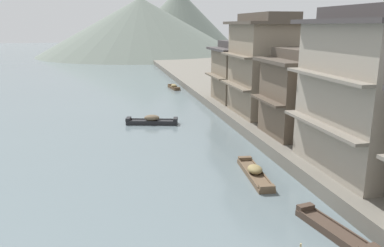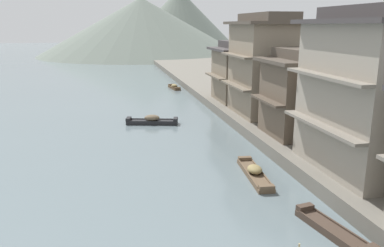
# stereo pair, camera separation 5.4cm
# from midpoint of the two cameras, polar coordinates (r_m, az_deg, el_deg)

# --- Properties ---
(riverbank_right) EXTENTS (18.00, 110.00, 0.83)m
(riverbank_right) POSITION_cam_midpoint_polar(r_m,az_deg,el_deg) (42.81, 14.55, 2.91)
(riverbank_right) COLOR #6B665B
(riverbank_right) RESTS_ON ground
(boat_moored_nearest) EXTENTS (1.25, 3.60, 0.65)m
(boat_moored_nearest) POSITION_cam_midpoint_polar(r_m,az_deg,el_deg) (53.73, -2.73, 5.41)
(boat_moored_nearest) COLOR brown
(boat_moored_nearest) RESTS_ON ground
(boat_moored_second) EXTENTS (4.66, 2.13, 0.83)m
(boat_moored_second) POSITION_cam_midpoint_polar(r_m,az_deg,el_deg) (34.53, -5.99, 0.41)
(boat_moored_second) COLOR #232326
(boat_moored_second) RESTS_ON ground
(boat_moored_third) EXTENTS (1.58, 4.16, 0.51)m
(boat_moored_third) POSITION_cam_midpoint_polar(r_m,az_deg,el_deg) (17.85, 20.13, -14.65)
(boat_moored_third) COLOR #423328
(boat_moored_third) RESTS_ON ground
(boat_moored_far) EXTENTS (1.36, 4.94, 0.68)m
(boat_moored_far) POSITION_cam_midpoint_polar(r_m,az_deg,el_deg) (22.87, 9.19, -7.22)
(boat_moored_far) COLOR brown
(boat_moored_far) RESTS_ON ground
(house_waterfront_second) EXTENTS (7.13, 7.94, 8.74)m
(house_waterfront_second) POSITION_cam_midpoint_polar(r_m,az_deg,el_deg) (22.89, 25.90, 4.27)
(house_waterfront_second) COLOR gray
(house_waterfront_second) RESTS_ON riverbank_right
(house_waterfront_tall) EXTENTS (6.10, 5.49, 6.14)m
(house_waterfront_tall) POSITION_cam_midpoint_polar(r_m,az_deg,el_deg) (28.69, 16.15, 4.32)
(house_waterfront_tall) COLOR brown
(house_waterfront_tall) RESTS_ON riverbank_right
(house_waterfront_narrow) EXTENTS (5.91, 7.22, 8.74)m
(house_waterfront_narrow) POSITION_cam_midpoint_polar(r_m,az_deg,el_deg) (34.78, 10.66, 8.44)
(house_waterfront_narrow) COLOR gray
(house_waterfront_narrow) RESTS_ON riverbank_right
(house_waterfront_far) EXTENTS (5.36, 6.48, 6.14)m
(house_waterfront_far) POSITION_cam_midpoint_polar(r_m,az_deg,el_deg) (40.86, 6.68, 7.61)
(house_waterfront_far) COLOR #7F705B
(house_waterfront_far) RESTS_ON riverbank_right
(hill_far_west) EXTENTS (59.78, 59.78, 16.30)m
(hill_far_west) POSITION_cam_midpoint_polar(r_m,az_deg,el_deg) (116.87, -7.55, 14.02)
(hill_far_west) COLOR slate
(hill_far_west) RESTS_ON ground
(hill_far_centre) EXTENTS (40.22, 40.22, 12.61)m
(hill_far_centre) POSITION_cam_midpoint_polar(r_m,az_deg,el_deg) (132.88, -10.63, 13.13)
(hill_far_centre) COLOR #4C5B56
(hill_far_centre) RESTS_ON ground
(hill_far_east) EXTENTS (40.31, 40.31, 19.78)m
(hill_far_east) POSITION_cam_midpoint_polar(r_m,az_deg,el_deg) (128.97, -2.01, 14.92)
(hill_far_east) COLOR slate
(hill_far_east) RESTS_ON ground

